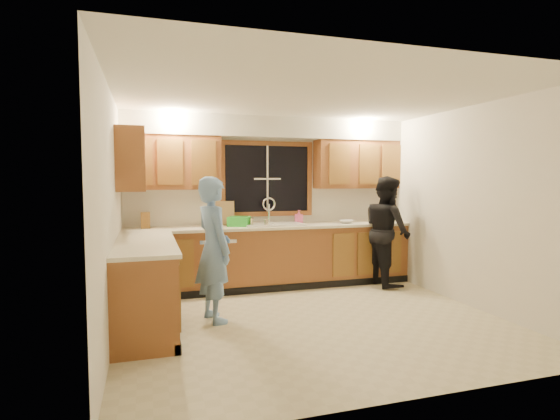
# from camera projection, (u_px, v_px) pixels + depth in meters

# --- Properties ---
(floor) EXTENTS (4.20, 4.20, 0.00)m
(floor) POSITION_uv_depth(u_px,v_px,m) (312.00, 320.00, 4.95)
(floor) COLOR beige
(floor) RESTS_ON ground
(ceiling) EXTENTS (4.20, 4.20, 0.00)m
(ceiling) POSITION_uv_depth(u_px,v_px,m) (313.00, 96.00, 4.78)
(ceiling) COLOR white
(wall_back) EXTENTS (4.20, 0.00, 4.20)m
(wall_back) POSITION_uv_depth(u_px,v_px,m) (267.00, 202.00, 6.68)
(wall_back) COLOR white
(wall_back) RESTS_ON ground
(wall_left) EXTENTS (0.00, 3.80, 3.80)m
(wall_left) POSITION_uv_depth(u_px,v_px,m) (111.00, 214.00, 4.25)
(wall_left) COLOR white
(wall_left) RESTS_ON ground
(wall_right) EXTENTS (0.00, 3.80, 3.80)m
(wall_right) POSITION_uv_depth(u_px,v_px,m) (468.00, 207.00, 5.48)
(wall_right) COLOR white
(wall_right) RESTS_ON ground
(base_cabinets_back) EXTENTS (4.20, 0.60, 0.88)m
(base_cabinets_back) POSITION_uv_depth(u_px,v_px,m) (273.00, 257.00, 6.45)
(base_cabinets_back) COLOR brown
(base_cabinets_back) RESTS_ON ground
(base_cabinets_left) EXTENTS (0.60, 1.90, 0.88)m
(base_cabinets_left) POSITION_uv_depth(u_px,v_px,m) (145.00, 286.00, 4.73)
(base_cabinets_left) COLOR brown
(base_cabinets_left) RESTS_ON ground
(countertop_back) EXTENTS (4.20, 0.63, 0.04)m
(countertop_back) POSITION_uv_depth(u_px,v_px,m) (273.00, 227.00, 6.40)
(countertop_back) COLOR #F1E9CB
(countertop_back) RESTS_ON base_cabinets_back
(countertop_left) EXTENTS (0.63, 1.90, 0.04)m
(countertop_left) POSITION_uv_depth(u_px,v_px,m) (146.00, 244.00, 4.70)
(countertop_left) COLOR #F1E9CB
(countertop_left) RESTS_ON base_cabinets_left
(upper_cabinets_left) EXTENTS (1.35, 0.33, 0.75)m
(upper_cabinets_left) POSITION_uv_depth(u_px,v_px,m) (171.00, 163.00, 6.06)
(upper_cabinets_left) COLOR brown
(upper_cabinets_left) RESTS_ON wall_back
(upper_cabinets_right) EXTENTS (1.35, 0.33, 0.75)m
(upper_cabinets_right) POSITION_uv_depth(u_px,v_px,m) (357.00, 165.00, 6.89)
(upper_cabinets_right) COLOR brown
(upper_cabinets_right) RESTS_ON wall_back
(upper_cabinets_return) EXTENTS (0.33, 0.90, 0.75)m
(upper_cabinets_return) POSITION_uv_depth(u_px,v_px,m) (131.00, 160.00, 5.33)
(upper_cabinets_return) COLOR brown
(upper_cabinets_return) RESTS_ON wall_left
(soffit) EXTENTS (4.20, 0.35, 0.30)m
(soffit) POSITION_uv_depth(u_px,v_px,m) (270.00, 128.00, 6.43)
(soffit) COLOR silver
(soffit) RESTS_ON wall_back
(window_frame) EXTENTS (1.44, 0.03, 1.14)m
(window_frame) POSITION_uv_depth(u_px,v_px,m) (267.00, 179.00, 6.64)
(window_frame) COLOR black
(window_frame) RESTS_ON wall_back
(sink) EXTENTS (0.86, 0.52, 0.57)m
(sink) POSITION_uv_depth(u_px,v_px,m) (273.00, 229.00, 6.42)
(sink) COLOR silver
(sink) RESTS_ON countertop_back
(dishwasher) EXTENTS (0.60, 0.56, 0.82)m
(dishwasher) POSITION_uv_depth(u_px,v_px,m) (215.00, 263.00, 6.19)
(dishwasher) COLOR silver
(dishwasher) RESTS_ON floor
(stove) EXTENTS (0.58, 0.75, 0.90)m
(stove) POSITION_uv_depth(u_px,v_px,m) (145.00, 298.00, 4.18)
(stove) COLOR silver
(stove) RESTS_ON floor
(man) EXTENTS (0.52, 0.67, 1.62)m
(man) POSITION_uv_depth(u_px,v_px,m) (214.00, 249.00, 4.88)
(man) COLOR #75A1DD
(man) RESTS_ON floor
(woman) EXTENTS (0.67, 0.83, 1.64)m
(woman) POSITION_uv_depth(u_px,v_px,m) (387.00, 231.00, 6.55)
(woman) COLOR black
(woman) RESTS_ON floor
(knife_block) EXTENTS (0.12, 0.10, 0.22)m
(knife_block) POSITION_uv_depth(u_px,v_px,m) (145.00, 220.00, 5.98)
(knife_block) COLOR olive
(knife_block) RESTS_ON countertop_back
(cutting_board) EXTENTS (0.27, 0.12, 0.35)m
(cutting_board) POSITION_uv_depth(u_px,v_px,m) (225.00, 213.00, 6.42)
(cutting_board) COLOR tan
(cutting_board) RESTS_ON countertop_back
(dish_crate) EXTENTS (0.38, 0.37, 0.14)m
(dish_crate) POSITION_uv_depth(u_px,v_px,m) (239.00, 221.00, 6.28)
(dish_crate) COLOR green
(dish_crate) RESTS_ON countertop_back
(soap_bottle) EXTENTS (0.11, 0.12, 0.20)m
(soap_bottle) POSITION_uv_depth(u_px,v_px,m) (299.00, 217.00, 6.67)
(soap_bottle) COLOR pink
(soap_bottle) RESTS_ON countertop_back
(bowl) EXTENTS (0.21, 0.21, 0.05)m
(bowl) POSITION_uv_depth(u_px,v_px,m) (346.00, 222.00, 6.68)
(bowl) COLOR silver
(bowl) RESTS_ON countertop_back
(can_left) EXTENTS (0.08, 0.08, 0.12)m
(can_left) POSITION_uv_depth(u_px,v_px,m) (251.00, 222.00, 6.24)
(can_left) COLOR beige
(can_left) RESTS_ON countertop_back
(can_right) EXTENTS (0.07, 0.07, 0.11)m
(can_right) POSITION_uv_depth(u_px,v_px,m) (266.00, 223.00, 6.18)
(can_right) COLOR beige
(can_right) RESTS_ON countertop_back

